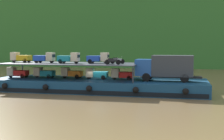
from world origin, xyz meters
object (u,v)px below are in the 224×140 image
object	(u,v)px
mini_truck_upper_fore	(69,58)
mini_truck_lower_mid	(72,73)
motorcycle_upper_centre	(117,60)
mini_truck_lower_aft	(44,73)
motorcycle_upper_port	(113,61)
mini_truck_upper_stern	(20,57)
covered_lorry	(166,67)
mini_truck_lower_stern	(17,72)
cargo_barge	(99,85)
mini_truck_lower_bow	(122,74)
mini_truck_upper_bow	(98,58)
mini_truck_upper_mid	(45,58)
mini_truck_lower_fore	(97,74)

from	to	relation	value
mini_truck_upper_fore	mini_truck_lower_mid	bearing A→B (deg)	94.76
motorcycle_upper_centre	mini_truck_lower_aft	bearing A→B (deg)	179.67
mini_truck_upper_fore	motorcycle_upper_port	world-z (taller)	mini_truck_upper_fore
mini_truck_upper_fore	mini_truck_upper_stern	bearing A→B (deg)	171.90
covered_lorry	mini_truck_lower_stern	distance (m)	19.64
mini_truck_upper_fore	motorcycle_upper_centre	bearing A→B (deg)	5.91
cargo_barge	mini_truck_lower_aft	bearing A→B (deg)	179.30
mini_truck_upper_stern	motorcycle_upper_centre	bearing A→B (deg)	-1.78
mini_truck_lower_mid	mini_truck_lower_bow	size ratio (longest dim) A/B	1.00
cargo_barge	mini_truck_upper_bow	size ratio (longest dim) A/B	9.78
cargo_barge	mini_truck_upper_fore	world-z (taller)	mini_truck_upper_fore
mini_truck_lower_aft	mini_truck_upper_stern	size ratio (longest dim) A/B	1.00
mini_truck_upper_stern	motorcycle_upper_port	xyz separation A→B (m)	(13.45, -2.55, -0.26)
motorcycle_upper_port	cargo_barge	bearing A→B (deg)	137.89
mini_truck_upper_stern	motorcycle_upper_port	distance (m)	13.70
mini_truck_lower_mid	mini_truck_upper_mid	distance (m)	4.09
mini_truck_upper_bow	motorcycle_upper_centre	size ratio (longest dim) A/B	1.45
mini_truck_lower_aft	mini_truck_upper_bow	distance (m)	7.79
mini_truck_lower_bow	motorcycle_upper_port	distance (m)	2.90
mini_truck_lower_stern	mini_truck_upper_fore	world-z (taller)	mini_truck_upper_fore
mini_truck_upper_fore	mini_truck_upper_bow	world-z (taller)	same
mini_truck_upper_bow	mini_truck_lower_stern	bearing A→B (deg)	-177.48
covered_lorry	mini_truck_lower_mid	size ratio (longest dim) A/B	2.87
cargo_barge	mini_truck_upper_stern	world-z (taller)	mini_truck_upper_stern
covered_lorry	mini_truck_lower_mid	distance (m)	12.35
mini_truck_upper_fore	mini_truck_lower_bow	bearing A→B (deg)	6.06
cargo_barge	mini_truck_lower_bow	bearing A→B (deg)	2.19
mini_truck_upper_mid	mini_truck_lower_stern	bearing A→B (deg)	-173.78
cargo_barge	motorcycle_upper_port	distance (m)	4.46
mini_truck_lower_bow	motorcycle_upper_port	size ratio (longest dim) A/B	1.46
mini_truck_lower_bow	mini_truck_upper_fore	xyz separation A→B (m)	(-6.75, -0.72, 2.00)
motorcycle_upper_centre	mini_truck_lower_mid	bearing A→B (deg)	175.77
mini_truck_upper_fore	mini_truck_upper_bow	bearing A→B (deg)	10.45
mini_truck_upper_bow	motorcycle_upper_port	distance (m)	3.20
mini_truck_upper_mid	mini_truck_upper_bow	distance (m)	7.32
mini_truck_lower_stern	mini_truck_upper_fore	size ratio (longest dim) A/B	1.00
mini_truck_lower_mid	mini_truck_upper_fore	distance (m)	2.28
mini_truck_lower_stern	mini_truck_lower_aft	bearing A→B (deg)	7.98
mini_truck_upper_fore	covered_lorry	bearing A→B (deg)	1.44
mini_truck_lower_aft	mini_truck_lower_stern	bearing A→B (deg)	-172.02
mini_truck_upper_fore	mini_truck_lower_aft	bearing A→B (deg)	169.76
mini_truck_lower_mid	mini_truck_upper_stern	world-z (taller)	mini_truck_upper_stern
mini_truck_lower_fore	mini_truck_upper_stern	size ratio (longest dim) A/B	1.01
mini_truck_lower_aft	mini_truck_upper_bow	world-z (taller)	mini_truck_upper_bow
mini_truck_lower_stern	mini_truck_lower_aft	size ratio (longest dim) A/B	1.00
motorcycle_upper_centre	mini_truck_upper_fore	bearing A→B (deg)	-174.09
mini_truck_lower_aft	motorcycle_upper_centre	world-z (taller)	motorcycle_upper_centre
motorcycle_upper_centre	mini_truck_lower_fore	bearing A→B (deg)	-177.15
mini_truck_upper_fore	mini_truck_lower_fore	bearing A→B (deg)	8.21
mini_truck_lower_stern	mini_truck_lower_fore	xyz separation A→B (m)	(10.92, 0.31, 0.00)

